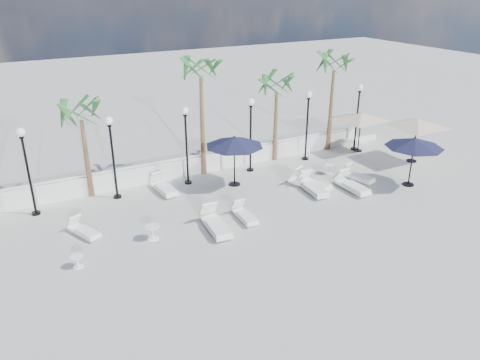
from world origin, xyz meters
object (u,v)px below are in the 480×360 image
lounger_1 (84,230)px  lounger_3 (216,224)px  lounger_2 (164,187)px  lounger_7 (313,187)px  parasol_navy_right (415,143)px  parasol_navy_mid (234,142)px  lounger_6 (352,185)px  parasol_cream_sq_b (418,120)px  lounger_5 (310,183)px  lounger_8 (357,176)px  lounger_4 (245,215)px  parasol_cream_sq_a (362,114)px

lounger_1 → lounger_3: lounger_3 is taller
lounger_2 → lounger_7: lounger_7 is taller
lounger_2 → lounger_7: size_ratio=0.95×
lounger_7 → parasol_navy_right: bearing=-12.6°
parasol_navy_mid → lounger_2: bearing=165.9°
lounger_6 → parasol_cream_sq_b: 6.01m
lounger_1 → parasol_navy_mid: size_ratio=0.60×
lounger_5 → lounger_6: lounger_5 is taller
lounger_6 → parasol_navy_right: 3.54m
parasol_navy_mid → lounger_7: bearing=-40.8°
lounger_5 → lounger_8: size_ratio=1.20×
lounger_2 → parasol_navy_right: bearing=-30.3°
lounger_4 → lounger_7: size_ratio=0.79×
lounger_4 → lounger_5: 4.51m
parasol_navy_mid → parasol_navy_right: bearing=-28.2°
lounger_4 → lounger_7: 4.23m
lounger_3 → parasol_cream_sq_b: parasol_cream_sq_b is taller
lounger_1 → lounger_8: (13.13, -0.83, 0.02)m
lounger_6 → lounger_8: size_ratio=1.11×
lounger_8 → lounger_2: bearing=143.5°
lounger_7 → parasol_cream_sq_b: (7.21, 0.69, 2.11)m
lounger_2 → parasol_cream_sq_b: bearing=-17.3°
lounger_5 → parasol_navy_mid: (-3.03, 2.01, 1.94)m
lounger_3 → parasol_navy_right: 10.40m
lounger_1 → parasol_navy_mid: bearing=-11.8°
lounger_2 → lounger_7: (6.20, -3.31, 0.01)m
lounger_2 → parasol_cream_sq_a: 12.10m
lounger_7 → lounger_5: bearing=76.5°
lounger_1 → lounger_3: bearing=-47.3°
lounger_5 → parasol_cream_sq_b: size_ratio=0.44×
lounger_3 → lounger_6: bearing=8.7°
parasol_cream_sq_a → parasol_navy_mid: bearing=-173.8°
parasol_navy_right → parasol_cream_sq_a: size_ratio=0.56×
lounger_3 → lounger_5: (5.75, 1.62, -0.00)m
parasol_navy_right → lounger_4: bearing=175.8°
parasol_cream_sq_b → lounger_6: bearing=-165.4°
parasol_cream_sq_a → lounger_3: bearing=-158.1°
parasol_cream_sq_a → lounger_7: bearing=-149.3°
lounger_1 → lounger_6: bearing=-31.3°
parasol_navy_mid → parasol_navy_right: 8.49m
parasol_navy_mid → lounger_5: bearing=-33.6°
lounger_6 → parasol_cream_sq_b: bearing=14.6°
lounger_5 → parasol_cream_sq_a: (5.58, 2.94, 1.97)m
parasol_navy_mid → parasol_navy_right: (7.48, -4.01, -0.04)m
lounger_3 → lounger_5: size_ratio=0.99×
lounger_1 → parasol_navy_right: 15.27m
lounger_7 → parasol_navy_mid: parasol_navy_mid is taller
lounger_1 → lounger_4: lounger_4 is taller
lounger_6 → parasol_cream_sq_b: parasol_cream_sq_b is taller
lounger_6 → parasol_cream_sq_a: parasol_cream_sq_a is taller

